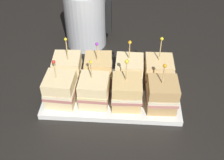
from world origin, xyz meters
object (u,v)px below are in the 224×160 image
sandwich_front_far_left (61,90)px  kettle_steel (85,18)px  sandwich_front_center_left (94,91)px  sandwich_front_far_right (162,95)px  sandwich_back_center_left (99,70)px  sandwich_back_center_right (129,72)px  sandwich_back_far_left (68,69)px  sandwich_back_far_right (158,72)px  sandwich_front_center_right (127,92)px  serving_platter (112,93)px

sandwich_front_far_left → kettle_steel: kettle_steel is taller
sandwich_front_center_left → sandwich_front_far_right: 0.20m
sandwich_front_far_right → sandwich_back_center_left: sandwich_front_far_right is taller
sandwich_back_center_right → sandwich_front_center_left: bearing=-137.6°
sandwich_front_far_right → kettle_steel: kettle_steel is taller
sandwich_back_far_left → kettle_steel: kettle_steel is taller
sandwich_back_far_right → sandwich_back_center_left: bearing=-179.4°
sandwich_front_center_right → kettle_steel: size_ratio=0.66×
sandwich_back_far_left → sandwich_front_center_left: bearing=-43.9°
serving_platter → sandwich_back_center_right: sandwich_back_center_right is taller
sandwich_front_center_right → sandwich_back_center_right: 0.10m
sandwich_front_far_left → sandwich_front_center_left: bearing=1.9°
sandwich_back_center_right → sandwich_front_far_right: bearing=-45.5°
serving_platter → sandwich_front_far_left: 0.17m
sandwich_front_far_right → sandwich_back_far_left: size_ratio=0.92×
sandwich_back_far_right → sandwich_front_center_left: bearing=-153.5°
sandwich_back_far_right → sandwich_front_far_right: bearing=-87.4°
sandwich_front_far_right → sandwich_back_center_right: (-0.10, 0.10, 0.00)m
sandwich_front_far_left → sandwich_back_far_left: 0.10m
sandwich_front_center_right → kettle_steel: bearing=115.7°
sandwich_front_center_left → sandwich_front_far_right: bearing=-1.7°
sandwich_front_center_left → sandwich_back_center_left: bearing=87.8°
serving_platter → sandwich_back_center_left: (-0.05, 0.05, 0.06)m
kettle_steel → sandwich_back_center_right: bearing=-55.4°
sandwich_back_center_left → sandwich_back_center_right: 0.10m
sandwich_front_far_left → sandwich_back_far_right: 0.31m
sandwich_front_center_left → sandwich_back_far_left: sandwich_back_far_left is taller
sandwich_front_center_left → sandwich_back_far_right: (0.20, 0.10, 0.00)m
serving_platter → sandwich_back_far_left: bearing=162.6°
sandwich_back_center_right → sandwich_front_far_left: bearing=-154.5°
serving_platter → sandwich_front_center_right: sandwich_front_center_right is taller
sandwich_back_far_right → sandwich_front_far_left: bearing=-161.1°
sandwich_back_center_left → sandwich_front_far_left: bearing=-136.4°
sandwich_front_far_left → sandwich_back_center_left: (0.10, 0.10, 0.00)m
serving_platter → kettle_steel: (-0.12, 0.30, 0.10)m
sandwich_back_far_left → sandwich_back_far_right: 0.29m
sandwich_back_center_left → kettle_steel: kettle_steel is taller
serving_platter → sandwich_back_center_right: bearing=41.9°
kettle_steel → sandwich_back_far_right: bearing=-42.8°
sandwich_back_center_left → sandwich_back_center_right: (0.10, -0.00, 0.00)m
sandwich_front_center_right → kettle_steel: kettle_steel is taller
sandwich_back_far_left → sandwich_back_center_left: size_ratio=1.11×
sandwich_front_far_right → kettle_steel: bearing=127.7°
serving_platter → sandwich_back_center_right: (0.05, 0.05, 0.06)m
sandwich_back_center_right → kettle_steel: (-0.17, 0.25, 0.05)m
sandwich_front_far_right → sandwich_back_center_right: bearing=134.5°
sandwich_back_far_right → sandwich_back_center_right: bearing=-177.4°
sandwich_back_far_left → kettle_steel: size_ratio=0.69×
serving_platter → sandwich_front_far_right: 0.17m
sandwich_back_center_left → kettle_steel: size_ratio=0.62×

